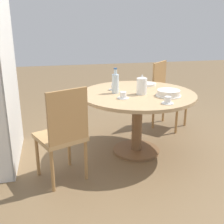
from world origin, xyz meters
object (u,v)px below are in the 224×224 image
(cake_main, at_px, (169,93))
(cup_b, at_px, (123,96))
(bookshelf, at_px, (1,90))
(water_bottle, at_px, (115,83))
(cup_a, at_px, (114,88))
(coffee_pot, at_px, (142,85))
(chair_a, at_px, (167,93))
(chair_b, at_px, (63,133))
(cup_c, at_px, (168,101))

(cake_main, height_order, cup_b, cup_b)
(bookshelf, distance_m, water_bottle, 1.25)
(water_bottle, relative_size, cup_a, 2.29)
(coffee_pot, xyz_separation_m, water_bottle, (0.12, 0.28, 0.02))
(bookshelf, distance_m, cake_main, 1.81)
(coffee_pot, height_order, water_bottle, water_bottle)
(coffee_pot, bearing_deg, cake_main, -118.76)
(water_bottle, xyz_separation_m, cake_main, (-0.26, -0.54, -0.08))
(chair_a, xyz_separation_m, cup_b, (-0.93, 0.91, 0.26))
(chair_b, height_order, water_bottle, water_bottle)
(coffee_pot, height_order, cup_a, coffee_pot)
(cup_a, bearing_deg, bookshelf, 92.47)
(cup_a, bearing_deg, water_bottle, 173.06)
(chair_a, xyz_separation_m, bookshelf, (-0.60, 2.18, 0.32))
(bookshelf, distance_m, cup_b, 1.31)
(cup_c, bearing_deg, cake_main, -24.93)
(chair_b, xyz_separation_m, cup_c, (-0.01, -1.05, 0.26))
(chair_b, distance_m, coffee_pot, 1.05)
(cup_b, bearing_deg, chair_b, 111.83)
(chair_b, xyz_separation_m, bookshelf, (0.60, 0.61, 0.32))
(water_bottle, bearing_deg, bookshelf, 85.86)
(chair_a, height_order, cake_main, chair_a)
(water_bottle, height_order, cake_main, water_bottle)
(coffee_pot, height_order, cup_c, coffee_pot)
(chair_a, height_order, water_bottle, water_bottle)
(chair_b, bearing_deg, cup_c, 155.67)
(cup_a, bearing_deg, coffee_pot, -135.18)
(coffee_pot, distance_m, cup_c, 0.44)
(bookshelf, distance_m, coffee_pot, 1.53)
(chair_b, bearing_deg, bookshelf, -68.10)
(cup_c, bearing_deg, cup_a, 30.71)
(cake_main, relative_size, cup_c, 2.23)
(cake_main, height_order, cup_c, cup_c)
(cake_main, bearing_deg, cup_b, 88.32)
(chair_b, distance_m, bookshelf, 0.91)
(cup_b, bearing_deg, cup_c, -125.90)
(cup_c, bearing_deg, cup_b, 54.10)
(water_bottle, distance_m, cup_a, 0.17)
(bookshelf, relative_size, coffee_pot, 7.99)
(chair_a, relative_size, cup_c, 7.66)
(chair_a, relative_size, cup_b, 7.66)
(bookshelf, height_order, coffee_pot, bookshelf)
(water_bottle, xyz_separation_m, cup_b, (-0.24, -0.03, -0.09))
(cup_a, height_order, cup_b, same)
(coffee_pot, height_order, cup_b, coffee_pot)
(cup_c, bearing_deg, water_bottle, 38.34)
(chair_a, xyz_separation_m, cup_c, (-1.21, 0.52, 0.26))
(bookshelf, relative_size, cup_b, 14.12)
(cup_a, bearing_deg, cup_b, -178.48)
(coffee_pot, bearing_deg, cup_b, 117.54)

